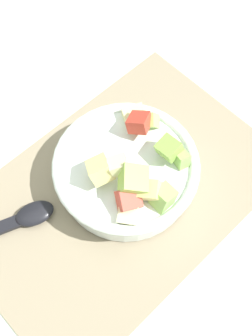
% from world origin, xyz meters
% --- Properties ---
extents(ground_plane, '(2.40, 2.40, 0.00)m').
position_xyz_m(ground_plane, '(0.00, 0.00, 0.00)').
color(ground_plane, silver).
extents(placemat, '(0.46, 0.31, 0.01)m').
position_xyz_m(placemat, '(0.00, 0.00, 0.00)').
color(placemat, gray).
rests_on(placemat, ground_plane).
extents(salad_bowl, '(0.21, 0.21, 0.10)m').
position_xyz_m(salad_bowl, '(-0.02, -0.01, 0.04)').
color(salad_bowl, white).
rests_on(salad_bowl, placemat).
extents(serving_spoon, '(0.20, 0.09, 0.01)m').
position_xyz_m(serving_spoon, '(0.15, -0.07, 0.01)').
color(serving_spoon, black).
rests_on(serving_spoon, placemat).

